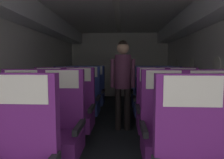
{
  "coord_description": "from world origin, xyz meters",
  "views": [
    {
      "loc": [
        0.12,
        0.23,
        1.19
      ],
      "look_at": [
        -0.05,
        3.19,
        0.93
      ],
      "focal_mm": 30.29,
      "sensor_mm": 36.0,
      "label": 1
    }
  ],
  "objects": [
    {
      "name": "ground",
      "position": [
        0.0,
        3.44,
        -0.01
      ],
      "size": [
        3.63,
        7.29,
        0.02
      ],
      "primitive_type": "cube",
      "color": "#23282D"
    },
    {
      "name": "seat_b_left_aisle",
      "position": [
        -0.55,
        2.18,
        0.47
      ],
      "size": [
        0.49,
        0.49,
        1.12
      ],
      "color": "#38383D",
      "rests_on": "ground"
    },
    {
      "name": "seat_b_right_window",
      "position": [
        0.55,
        2.16,
        0.47
      ],
      "size": [
        0.49,
        0.49,
        1.12
      ],
      "color": "#38383D",
      "rests_on": "ground"
    },
    {
      "name": "flight_attendant",
      "position": [
        0.12,
        3.52,
        0.97
      ],
      "size": [
        0.43,
        0.28,
        1.57
      ],
      "rotation": [
        0.0,
        0.0,
        -0.23
      ],
      "color": "black",
      "rests_on": "ground"
    },
    {
      "name": "seat_e_right_aisle",
      "position": [
        1.03,
        4.63,
        0.47
      ],
      "size": [
        0.49,
        0.49,
        1.12
      ],
      "color": "#38383D",
      "rests_on": "ground"
    },
    {
      "name": "seat_e_left_window",
      "position": [
        -1.02,
        4.64,
        0.47
      ],
      "size": [
        0.49,
        0.49,
        1.12
      ],
      "color": "#38383D",
      "rests_on": "ground"
    },
    {
      "name": "seat_d_left_window",
      "position": [
        -1.03,
        3.81,
        0.47
      ],
      "size": [
        0.49,
        0.49,
        1.12
      ],
      "color": "#38383D",
      "rests_on": "ground"
    },
    {
      "name": "seat_b_right_aisle",
      "position": [
        1.01,
        2.16,
        0.47
      ],
      "size": [
        0.49,
        0.49,
        1.12
      ],
      "color": "#38383D",
      "rests_on": "ground"
    },
    {
      "name": "seat_d_right_aisle",
      "position": [
        1.03,
        3.81,
        0.47
      ],
      "size": [
        0.49,
        0.49,
        1.12
      ],
      "color": "#38383D",
      "rests_on": "ground"
    },
    {
      "name": "seat_d_left_aisle",
      "position": [
        -0.56,
        3.83,
        0.47
      ],
      "size": [
        0.49,
        0.49,
        1.12
      ],
      "color": "#38383D",
      "rests_on": "ground"
    },
    {
      "name": "seat_b_left_window",
      "position": [
        -1.01,
        2.17,
        0.47
      ],
      "size": [
        0.49,
        0.49,
        1.12
      ],
      "color": "#38383D",
      "rests_on": "ground"
    },
    {
      "name": "seat_e_right_window",
      "position": [
        0.56,
        4.62,
        0.47
      ],
      "size": [
        0.49,
        0.49,
        1.12
      ],
      "color": "#38383D",
      "rests_on": "ground"
    },
    {
      "name": "seat_c_right_aisle",
      "position": [
        1.02,
        3.0,
        0.47
      ],
      "size": [
        0.49,
        0.49,
        1.12
      ],
      "color": "#38383D",
      "rests_on": "ground"
    },
    {
      "name": "seat_c_left_aisle",
      "position": [
        -0.55,
        2.98,
        0.47
      ],
      "size": [
        0.49,
        0.49,
        1.12
      ],
      "color": "#38383D",
      "rests_on": "ground"
    },
    {
      "name": "seat_c_left_window",
      "position": [
        -1.02,
        2.99,
        0.47
      ],
      "size": [
        0.49,
        0.49,
        1.12
      ],
      "color": "#38383D",
      "rests_on": "ground"
    },
    {
      "name": "seat_c_right_window",
      "position": [
        0.56,
        3.0,
        0.47
      ],
      "size": [
        0.49,
        0.49,
        1.12
      ],
      "color": "#38383D",
      "rests_on": "ground"
    },
    {
      "name": "seat_d_right_window",
      "position": [
        0.56,
        3.81,
        0.47
      ],
      "size": [
        0.49,
        0.49,
        1.12
      ],
      "color": "#38383D",
      "rests_on": "ground"
    },
    {
      "name": "fuselage_shell",
      "position": [
        0.0,
        3.71,
        1.66
      ],
      "size": [
        3.51,
        6.94,
        2.28
      ],
      "color": "silver",
      "rests_on": "ground"
    },
    {
      "name": "seat_e_left_aisle",
      "position": [
        -0.56,
        4.65,
        0.47
      ],
      "size": [
        0.49,
        0.49,
        1.12
      ],
      "color": "#38383D",
      "rests_on": "ground"
    }
  ]
}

